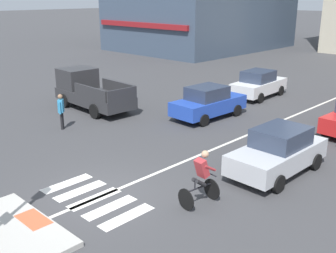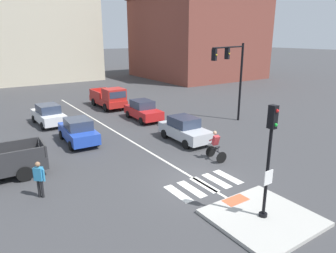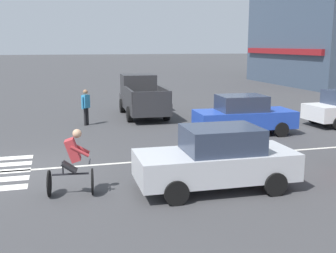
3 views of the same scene
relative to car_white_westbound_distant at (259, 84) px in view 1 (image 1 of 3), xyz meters
name	(u,v)px [view 1 (image 1 of 3)]	position (x,y,z in m)	size (l,w,h in m)	color
ground_plane	(103,195)	(3.56, -14.55, -0.81)	(300.00, 300.00, 0.00)	#3D3D3F
tactile_pad_front	(33,219)	(3.56, -16.90, -0.66)	(1.10, 0.60, 0.01)	#DB5B38
crosswalk_stripe_a	(67,183)	(2.03, -14.86, -0.81)	(0.44, 1.80, 0.01)	silver
crosswalk_stripe_b	(80,191)	(2.79, -14.86, -0.81)	(0.44, 1.80, 0.01)	silver
crosswalk_stripe_c	(95,199)	(3.56, -14.86, -0.81)	(0.44, 1.80, 0.01)	silver
crosswalk_stripe_d	(110,207)	(4.33, -14.86, -0.81)	(0.44, 1.80, 0.01)	silver
crosswalk_stripe_e	(127,217)	(5.10, -14.86, -0.81)	(0.44, 1.80, 0.01)	silver
lane_centre_line	(270,125)	(3.57, -4.55, -0.81)	(0.14, 28.00, 0.01)	silver
car_white_westbound_distant	(259,84)	(0.00, 0.00, 0.00)	(1.99, 4.18, 1.64)	white
car_blue_westbound_far	(208,102)	(0.57, -5.60, 0.00)	(1.99, 4.17, 1.64)	#2347B7
car_silver_eastbound_mid	(278,151)	(6.59, -9.20, 0.00)	(1.91, 4.13, 1.64)	silver
pickup_truck_charcoal_cross_left	(89,91)	(-5.29, -8.72, 0.17)	(5.17, 2.20, 2.08)	#2D2D30
cyclist	(201,177)	(6.10, -12.80, 0.06)	(0.79, 1.16, 1.68)	black
pedestrian_at_curb_left	(61,109)	(-3.15, -11.80, 0.17)	(0.42, 0.41, 1.67)	black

